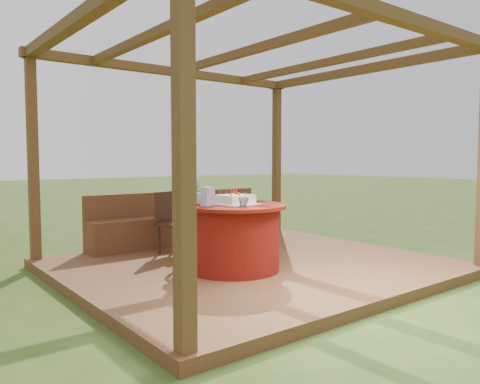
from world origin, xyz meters
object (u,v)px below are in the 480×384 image
gift_bag (208,196)px  bench (182,226)px  chair (172,220)px  birthday_cake (236,199)px  table (234,237)px  elderly_woman (192,214)px  drinking_glass (243,202)px

gift_bag → bench: bearing=49.7°
bench → chair: bearing=-131.6°
birthday_cake → gift_bag: bearing=168.9°
table → elderly_woman: size_ratio=1.07×
table → gift_bag: 0.59m
elderly_woman → birthday_cake: 0.91m
bench → chair: (-0.52, -0.59, 0.20)m
chair → gift_bag: gift_bag is taller
drinking_glass → table: bearing=72.0°
birthday_cake → drinking_glass: 0.32m
elderly_woman → drinking_glass: bearing=-92.7°
birthday_cake → bench: bearing=77.5°
bench → table: size_ratio=2.44×
table → drinking_glass: (-0.10, -0.31, 0.44)m
elderly_woman → birthday_cake: elderly_woman is taller
bench → drinking_glass: drinking_glass is taller
bench → birthday_cake: birthday_cake is taller
bench → gift_bag: bearing=-112.6°
bench → elderly_woman: elderly_woman is taller
bench → chair: 0.81m
birthday_cake → gift_bag: size_ratio=2.23×
bench → table: (-0.45, -1.93, 0.13)m
chair → drinking_glass: size_ratio=7.60×
table → birthday_cake: bearing=-29.6°
gift_bag → elderly_woman: bearing=52.8°
bench → drinking_glass: 2.37m
table → chair: 1.34m
chair → bench: bearing=48.4°
chair → birthday_cake: birthday_cake is taller
chair → birthday_cake: bearing=-86.2°
elderly_woman → table: bearing=-87.0°
bench → elderly_woman: (-0.49, -1.07, 0.32)m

